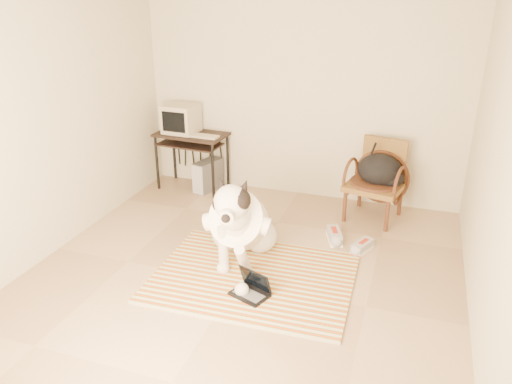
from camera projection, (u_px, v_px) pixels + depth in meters
The scene contains 16 objects.
floor at pixel (238, 282), 4.62m from camera, with size 4.50×4.50×0.00m, color tan.
wall_back at pixel (301, 90), 6.06m from camera, with size 4.50×4.50×0.00m, color beige.
wall_front at pixel (49, 292), 2.13m from camera, with size 4.50×4.50×0.00m, color beige.
wall_left at pixel (37, 123), 4.68m from camera, with size 4.50×4.50×0.00m, color beige.
wall_right at pixel (502, 170), 3.51m from camera, with size 4.50×4.50×0.00m, color beige.
rug at pixel (253, 277), 4.68m from camera, with size 1.87×1.45×0.02m.
dog at pixel (240, 224), 4.84m from camera, with size 0.67×1.37×1.02m.
laptop at pixel (252, 288), 4.39m from camera, with size 0.39×0.34×0.23m.
computer_desk at pixel (191, 142), 6.47m from camera, with size 0.95×0.57×0.76m.
crt_monitor at pixel (181, 119), 6.43m from camera, with size 0.43×0.41×0.36m.
desk_keyboard at pixel (203, 136), 6.29m from camera, with size 0.40×0.15×0.03m, color tan.
pc_tower at pixel (208, 175), 6.59m from camera, with size 0.29×0.47×0.41m.
rattan_chair at pixel (376, 180), 5.74m from camera, with size 0.71×0.70×0.91m.
backpack at pixel (381, 171), 5.64m from camera, with size 0.53×0.41×0.36m.
sneaker_left at pixel (334, 236), 5.35m from camera, with size 0.23×0.35×0.11m.
sneaker_right at pixel (362, 247), 5.15m from camera, with size 0.22×0.32×0.10m.
Camera 1 is at (1.41, -3.67, 2.58)m, focal length 35.00 mm.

